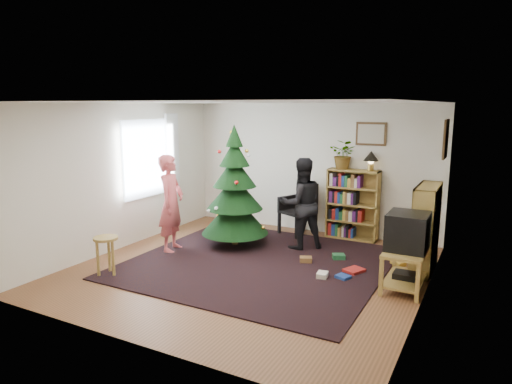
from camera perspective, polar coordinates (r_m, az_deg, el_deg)
The scene contains 23 objects.
floor at distance 7.05m, azimuth -0.85°, elevation -9.62°, with size 5.00×5.00×0.00m, color brown.
ceiling at distance 6.60m, azimuth -0.91°, elevation 11.17°, with size 5.00×5.00×0.00m, color white.
wall_back at distance 8.96m, azimuth 6.86°, elevation 2.97°, with size 5.00×0.02×2.50m, color silver.
wall_front at distance 4.73m, azimuth -15.67°, elevation -4.40°, with size 5.00×0.02×2.50m, color silver.
wall_left at distance 8.20m, azimuth -16.38°, elevation 1.89°, with size 0.02×5.00×2.50m, color silver.
wall_right at distance 5.95m, azimuth 20.74°, elevation -1.63°, with size 0.02×5.00×2.50m, color silver.
rug at distance 7.29m, azimuth 0.30°, elevation -8.82°, with size 3.80×3.60×0.02m, color black.
window_pane at distance 8.58m, azimuth -13.53°, elevation 4.09°, with size 0.04×1.20×1.40m, color silver.
curtain at distance 9.09m, azimuth -10.43°, elevation 4.58°, with size 0.06×0.35×1.60m, color silver.
picture_back at distance 8.52m, azimuth 14.19°, elevation 7.06°, with size 0.55×0.03×0.42m.
picture_right at distance 7.58m, azimuth 22.65°, elevation 6.14°, with size 0.03×0.50×0.60m.
christmas_tree at distance 7.98m, azimuth -2.67°, elevation -0.53°, with size 1.18×1.18×2.14m.
bookshelf_back at distance 8.63m, azimuth 11.99°, elevation -1.44°, with size 0.95×0.30×1.30m.
bookshelf_right at distance 7.29m, azimuth 20.45°, elevation -4.15°, with size 0.30×0.95×1.30m.
tv_stand at distance 6.59m, azimuth 18.20°, elevation -8.63°, with size 0.52×0.93×0.55m.
crt_tv at distance 6.45m, azimuth 18.42°, elevation -4.67°, with size 0.53×0.57×0.50m.
armchair at distance 8.84m, azimuth 5.49°, elevation -1.76°, with size 0.73×0.75×1.01m.
stool at distance 7.01m, azimuth -18.24°, elevation -6.40°, with size 0.35×0.35×0.58m.
person_standing at distance 7.83m, azimuth -10.56°, elevation -1.41°, with size 0.60×0.40×1.65m, color #CF5356.
person_by_chair at distance 7.86m, azimuth 5.68°, elevation -1.47°, with size 0.77×0.60×1.59m, color black.
potted_plant at distance 8.54m, azimuth 10.94°, elevation 4.63°, with size 0.48×0.42×0.54m, color gray.
table_lamp at distance 8.41m, azimuth 14.19°, elevation 4.23°, with size 0.27×0.27×0.36m.
floor_clutter at distance 7.14m, azimuth 10.91°, elevation -9.19°, with size 1.51×1.28×0.08m.
Camera 1 is at (3.19, -5.78, 2.46)m, focal length 32.00 mm.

